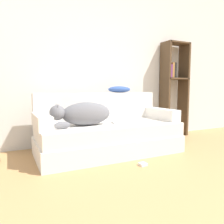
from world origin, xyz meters
TOP-DOWN VIEW (x-y plane):
  - wall_back at (0.00, 2.78)m, footprint 7.26×0.06m
  - couch at (-0.12, 2.13)m, footprint 1.80×0.84m
  - couch_backrest at (-0.12, 2.48)m, footprint 1.76×0.15m
  - couch_arm_left at (-0.94, 2.12)m, footprint 0.15×0.65m
  - couch_arm_right at (0.71, 2.12)m, footprint 0.15×0.65m
  - dog at (-0.48, 2.07)m, footprint 0.73×0.28m
  - laptop at (0.09, 2.06)m, footprint 0.40×0.30m
  - throw_pillow at (0.22, 2.48)m, footprint 0.36×0.17m
  - bookshelf at (1.36, 2.60)m, footprint 0.46×0.26m
  - power_adapter at (0.01, 1.53)m, footprint 0.08×0.08m

SIDE VIEW (x-z plane):
  - power_adapter at x=0.01m, z-range 0.00..0.03m
  - couch at x=-0.12m, z-range 0.00..0.38m
  - laptop at x=0.09m, z-range 0.39..0.41m
  - couch_arm_left at x=-0.94m, z-range 0.39..0.54m
  - couch_arm_right at x=0.71m, z-range 0.39..0.54m
  - dog at x=-0.48m, z-range 0.39..0.67m
  - couch_backrest at x=-0.12m, z-range 0.39..0.77m
  - throw_pillow at x=0.22m, z-range 0.77..0.86m
  - bookshelf at x=1.36m, z-range 0.11..1.72m
  - wall_back at x=0.00m, z-range 0.00..2.70m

